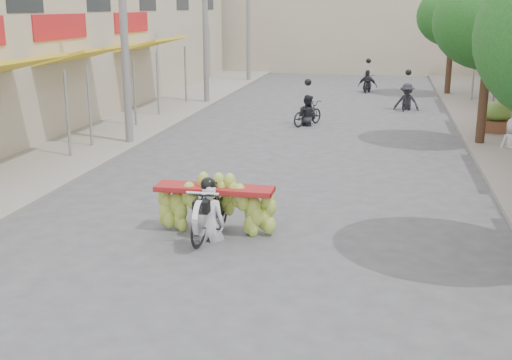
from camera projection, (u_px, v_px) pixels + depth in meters
name	position (u px, v px, depth m)	size (l,w,h in m)	color
sidewalk_left	(120.00, 125.00, 23.38)	(4.00, 60.00, 0.12)	gray
far_building	(352.00, 18.00, 42.90)	(20.00, 6.00, 7.00)	#AEA28A
utility_pole_mid	(123.00, 14.00, 19.19)	(0.60, 0.24, 8.00)	slate
utility_pole_far	(205.00, 11.00, 27.71)	(0.60, 0.24, 8.00)	slate
utility_pole_back	(248.00, 10.00, 36.22)	(0.60, 0.24, 8.00)	slate
street_tree_mid	(491.00, 22.00, 19.09)	(3.40, 3.40, 5.25)	#3A2719
street_tree_far	(453.00, 16.00, 30.44)	(3.40, 3.40, 5.25)	#3A2719
produce_crate_far	(498.00, 114.00, 21.63)	(1.20, 0.88, 1.16)	brown
banana_motorbike	(212.00, 202.00, 12.04)	(2.27, 1.89, 2.03)	black
bg_motorbike_a	(308.00, 105.00, 23.44)	(1.25, 1.66, 1.95)	black
bg_motorbike_b	(407.00, 90.00, 26.89)	(1.16, 1.71, 1.95)	black
bg_motorbike_c	(368.00, 76.00, 32.56)	(1.03, 1.57, 1.95)	black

